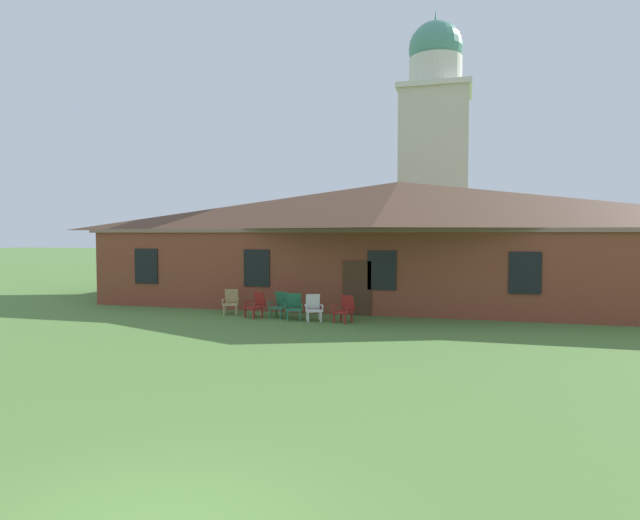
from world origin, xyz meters
The scene contains 8 objects.
brick_building centered at (0.00, 20.75, 2.84)m, with size 26.55×10.40×5.58m.
dome_tower centered at (0.74, 35.81, 8.90)m, with size 5.18×5.18×19.45m.
lawn_chair_by_porch centered at (-5.80, 14.75, 0.50)m, with size 0.75×0.80×0.96m.
lawn_chair_near_door centered at (-4.50, 14.17, 0.50)m, with size 0.80×0.84×0.96m.
lawn_chair_left_end centered at (-3.65, 14.43, 0.50)m, with size 0.71×0.75×0.96m.
lawn_chair_middle centered at (-2.98, 14.08, 0.50)m, with size 0.75×0.80×0.96m.
lawn_chair_right_end centered at (-2.21, 13.99, 0.50)m, with size 0.79×0.83×0.96m.
lawn_chair_far_side centered at (-1.04, 13.97, 0.50)m, with size 0.78×0.83×0.96m.
Camera 1 is at (3.09, -4.33, 3.12)m, focal length 29.87 mm.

